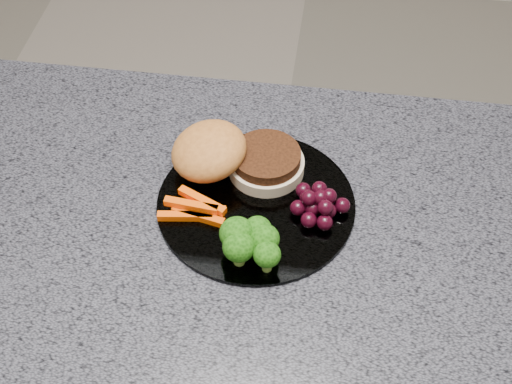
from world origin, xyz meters
TOP-DOWN VIEW (x-y plane):
  - countertop at (0.00, 0.00)m, footprint 1.20×0.60m
  - plate at (0.06, 0.05)m, footprint 0.26×0.26m
  - burger at (0.01, 0.11)m, footprint 0.21×0.14m
  - carrot_sticks at (-0.02, 0.02)m, footprint 0.09×0.05m
  - broccoli at (0.06, -0.03)m, footprint 0.08×0.07m
  - grape_bunch at (0.14, 0.05)m, footprint 0.08×0.07m

SIDE VIEW (x-z plane):
  - countertop at x=0.00m, z-range 0.86..0.90m
  - plate at x=0.06m, z-range 0.90..0.91m
  - carrot_sticks at x=-0.02m, z-range 0.91..0.92m
  - grape_bunch at x=0.14m, z-range 0.90..0.94m
  - burger at x=0.01m, z-range 0.90..0.96m
  - broccoli at x=0.06m, z-range 0.91..0.96m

